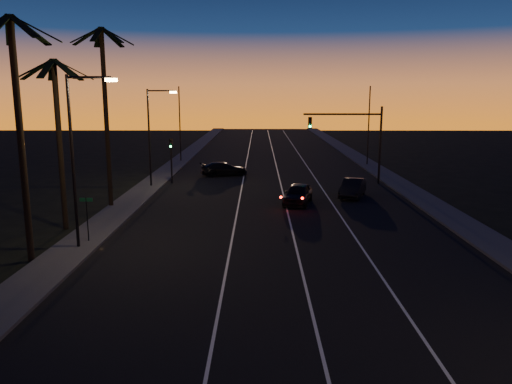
{
  "coord_description": "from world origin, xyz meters",
  "views": [
    {
      "loc": [
        -1.48,
        -5.19,
        7.99
      ],
      "look_at": [
        -1.64,
        21.12,
        2.86
      ],
      "focal_mm": 35.0,
      "sensor_mm": 36.0,
      "label": 1
    }
  ],
  "objects_px": {
    "lead_car": "(298,194)",
    "cross_car": "(224,169)",
    "signal_mast": "(355,131)",
    "right_car": "(353,188)"
  },
  "relations": [
    {
      "from": "lead_car",
      "to": "cross_car",
      "type": "bearing_deg",
      "value": 115.84
    },
    {
      "from": "signal_mast",
      "to": "right_car",
      "type": "height_order",
      "value": "signal_mast"
    },
    {
      "from": "signal_mast",
      "to": "lead_car",
      "type": "height_order",
      "value": "signal_mast"
    },
    {
      "from": "signal_mast",
      "to": "right_car",
      "type": "xyz_separation_m",
      "value": [
        -1.16,
        -6.16,
        -4.05
      ]
    },
    {
      "from": "signal_mast",
      "to": "lead_car",
      "type": "distance_m",
      "value": 11.25
    },
    {
      "from": "signal_mast",
      "to": "cross_car",
      "type": "xyz_separation_m",
      "value": [
        -12.14,
        4.45,
        -4.09
      ]
    },
    {
      "from": "signal_mast",
      "to": "right_car",
      "type": "bearing_deg",
      "value": -100.63
    },
    {
      "from": "lead_car",
      "to": "right_car",
      "type": "distance_m",
      "value": 5.28
    },
    {
      "from": "right_car",
      "to": "cross_car",
      "type": "height_order",
      "value": "right_car"
    },
    {
      "from": "signal_mast",
      "to": "lead_car",
      "type": "bearing_deg",
      "value": -123.0
    }
  ]
}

